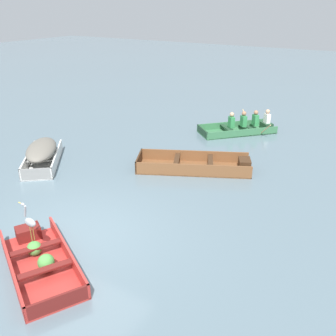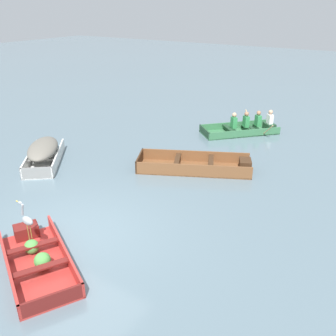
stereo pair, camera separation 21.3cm
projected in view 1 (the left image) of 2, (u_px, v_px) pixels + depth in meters
name	position (u px, v px, depth m)	size (l,w,h in m)	color
ground_plane	(79.00, 236.00, 8.60)	(80.00, 80.00, 0.00)	slate
dinghy_red_foreground	(40.00, 259.00, 7.61)	(2.90, 2.27, 0.37)	#AD2D28
skiff_wooden_brown_near_moored	(199.00, 165.00, 11.96)	(3.74, 2.65, 0.40)	brown
skiff_white_mid_moored	(42.00, 152.00, 12.24)	(2.37, 2.59, 0.73)	white
rowboat_green_with_crew	(242.00, 127.00, 15.34)	(2.92, 3.03, 0.88)	#387047
heron_on_dinghy	(30.00, 221.00, 7.61)	(0.45, 0.16, 0.84)	olive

